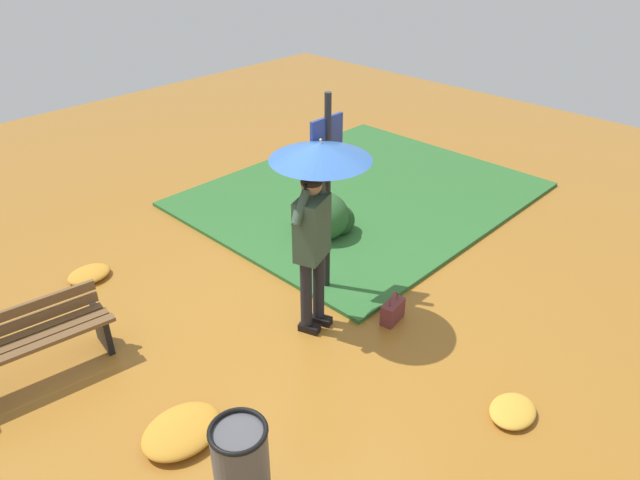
{
  "coord_description": "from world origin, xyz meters",
  "views": [
    {
      "loc": [
        -3.3,
        -3.45,
        3.89
      ],
      "look_at": [
        0.42,
        0.12,
        0.85
      ],
      "focal_mm": 32.42,
      "sensor_mm": 36.0,
      "label": 1
    }
  ],
  "objects_px": {
    "park_bench": "(31,343)",
    "trash_bin": "(242,470)",
    "person_with_umbrella": "(317,190)",
    "info_sign_post": "(327,174)",
    "handbag": "(393,311)"
  },
  "relations": [
    {
      "from": "person_with_umbrella",
      "to": "handbag",
      "type": "xyz_separation_m",
      "value": [
        0.57,
        -0.57,
        -1.42
      ]
    },
    {
      "from": "person_with_umbrella",
      "to": "trash_bin",
      "type": "relative_size",
      "value": 2.45
    },
    {
      "from": "info_sign_post",
      "to": "park_bench",
      "type": "height_order",
      "value": "info_sign_post"
    },
    {
      "from": "person_with_umbrella",
      "to": "trash_bin",
      "type": "distance_m",
      "value": 2.52
    },
    {
      "from": "person_with_umbrella",
      "to": "handbag",
      "type": "relative_size",
      "value": 5.53
    },
    {
      "from": "handbag",
      "to": "park_bench",
      "type": "distance_m",
      "value": 3.52
    },
    {
      "from": "trash_bin",
      "to": "person_with_umbrella",
      "type": "bearing_deg",
      "value": 30.52
    },
    {
      "from": "person_with_umbrella",
      "to": "trash_bin",
      "type": "bearing_deg",
      "value": -149.48
    },
    {
      "from": "person_with_umbrella",
      "to": "handbag",
      "type": "height_order",
      "value": "person_with_umbrella"
    },
    {
      "from": "info_sign_post",
      "to": "handbag",
      "type": "bearing_deg",
      "value": -86.82
    },
    {
      "from": "info_sign_post",
      "to": "trash_bin",
      "type": "distance_m",
      "value": 3.06
    },
    {
      "from": "handbag",
      "to": "person_with_umbrella",
      "type": "bearing_deg",
      "value": 134.99
    },
    {
      "from": "park_bench",
      "to": "trash_bin",
      "type": "distance_m",
      "value": 2.5
    },
    {
      "from": "person_with_umbrella",
      "to": "park_bench",
      "type": "height_order",
      "value": "person_with_umbrella"
    },
    {
      "from": "info_sign_post",
      "to": "handbag",
      "type": "height_order",
      "value": "info_sign_post"
    }
  ]
}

